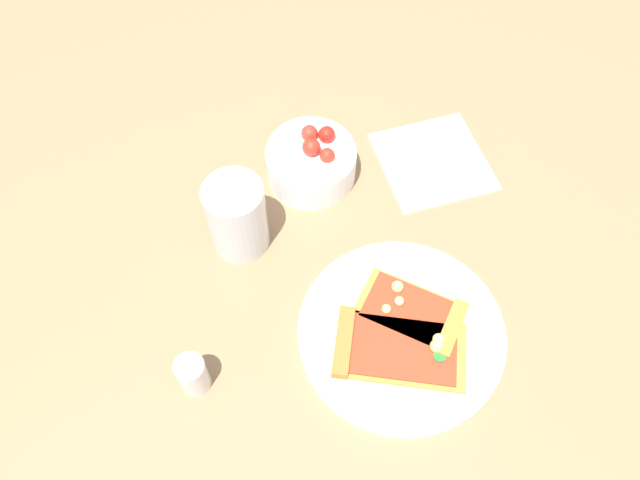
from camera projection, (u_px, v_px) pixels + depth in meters
The scene contains 8 objects.
ground_plane at pixel (397, 311), 0.82m from camera, with size 2.40×2.40×0.00m, color #93704C.
plate at pixel (401, 333), 0.79m from camera, with size 0.26×0.26×0.01m, color white.
pizza_slice_near at pixel (393, 348), 0.77m from camera, with size 0.17×0.12×0.02m.
pizza_slice_far at pixel (416, 314), 0.79m from camera, with size 0.15×0.13×0.02m.
salad_bowl at pixel (311, 161), 0.91m from camera, with size 0.13×0.13×0.08m.
soda_glass at pixel (237, 219), 0.83m from camera, with size 0.08×0.08×0.11m.
paper_napkin at pixel (433, 161), 0.94m from camera, with size 0.15×0.16×0.00m, color white.
pepper_shaker at pixel (192, 373), 0.74m from camera, with size 0.04×0.04×0.07m.
Camera 1 is at (-0.12, -0.34, 0.74)m, focal length 35.36 mm.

